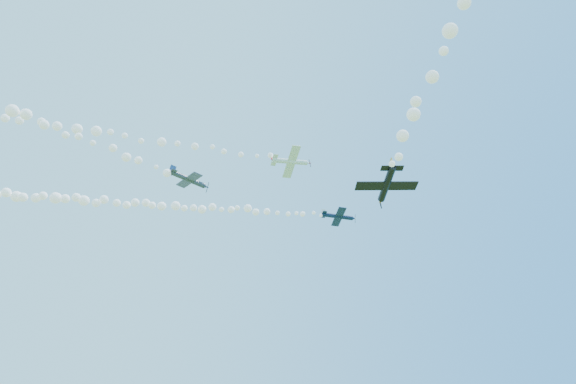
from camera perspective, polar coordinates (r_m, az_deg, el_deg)
name	(u,v)px	position (r m, az deg, el deg)	size (l,w,h in m)	color
plane_white	(291,162)	(81.99, 0.37, 3.63)	(7.11, 7.45, 2.19)	white
smoke_trail_white	(2,116)	(84.89, -30.77, 7.79)	(84.47, 17.61, 3.00)	white
plane_navy	(338,216)	(97.43, 6.00, -2.90)	(7.26, 7.68, 2.68)	#0D1B3C
smoke_trail_navy	(154,204)	(96.42, -15.60, -1.43)	(65.31, 22.70, 2.86)	white
plane_grey	(189,180)	(76.21, -11.66, 1.46)	(6.87, 7.14, 2.38)	#35394D
plane_black	(386,185)	(56.25, 11.57, 0.83)	(7.22, 6.80, 2.53)	black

